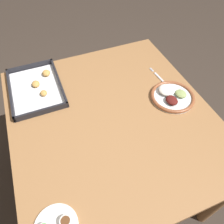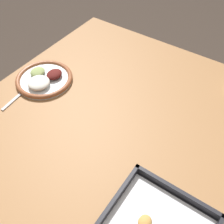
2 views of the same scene
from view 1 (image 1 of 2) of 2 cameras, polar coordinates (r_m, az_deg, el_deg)
ground_plane at (r=1.82m, az=-0.04°, el=-16.33°), size 8.00×8.00×0.00m
dining_table at (r=1.24m, az=-0.05°, el=-3.87°), size 1.15×1.04×0.77m
dinner_plate at (r=1.27m, az=15.42°, el=4.08°), size 0.25×0.25×0.04m
fork at (r=1.38m, az=12.75°, el=8.27°), size 0.22×0.03×0.00m
baking_tray at (r=1.35m, az=-19.11°, el=6.11°), size 0.41×0.29×0.04m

